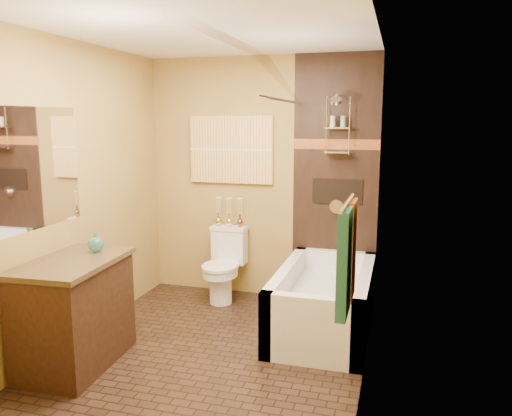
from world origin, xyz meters
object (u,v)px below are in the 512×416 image
at_px(sunset_painting, 231,150).
at_px(toilet, 224,264).
at_px(bathtub, 324,306).
at_px(vanity, 75,312).

distance_m(sunset_painting, toilet, 1.20).
xyz_separation_m(sunset_painting, bathtub, (1.12, -0.73, -1.33)).
xyz_separation_m(toilet, vanity, (-0.61, -1.65, 0.04)).
height_order(toilet, vanity, vanity).
xyz_separation_m(sunset_painting, vanity, (-0.61, -1.90, -1.13)).
distance_m(bathtub, toilet, 1.22).
height_order(sunset_painting, vanity, sunset_painting).
xyz_separation_m(sunset_painting, toilet, (-0.00, -0.25, -1.17)).
height_order(sunset_painting, toilet, sunset_painting).
distance_m(toilet, vanity, 1.76).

